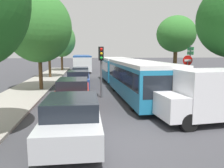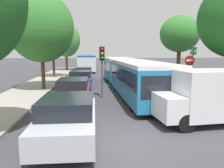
{
  "view_description": "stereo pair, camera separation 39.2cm",
  "coord_description": "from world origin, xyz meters",
  "px_view_note": "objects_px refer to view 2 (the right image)",
  "views": [
    {
      "loc": [
        -1.33,
        -7.22,
        3.08
      ],
      "look_at": [
        0.2,
        5.32,
        1.2
      ],
      "focal_mm": 35.0,
      "sensor_mm": 36.0,
      "label": 1
    },
    {
      "loc": [
        -0.94,
        -7.26,
        3.08
      ],
      "look_at": [
        0.2,
        5.32,
        1.2
      ],
      "focal_mm": 35.0,
      "sensor_mm": 36.0,
      "label": 2
    }
  ],
  "objects_px": {
    "no_entry_sign": "(189,69)",
    "direction_sign_post": "(193,58)",
    "tree_left_far": "(52,35)",
    "tree_left_mid": "(41,29)",
    "articulated_bus": "(128,72)",
    "queued_car_red": "(73,91)",
    "queued_car_silver": "(68,118)",
    "queued_car_navy": "(84,74)",
    "queued_car_blue": "(81,79)",
    "tree_right_mid": "(180,35)",
    "city_bus_rear": "(86,62)",
    "traffic_light": "(102,60)",
    "tree_left_distant": "(66,40)",
    "white_van": "(217,95)"
  },
  "relations": [
    {
      "from": "queued_car_blue",
      "to": "queued_car_navy",
      "type": "xyz_separation_m",
      "value": [
        0.09,
        5.02,
        -0.04
      ]
    },
    {
      "from": "no_entry_sign",
      "to": "queued_car_silver",
      "type": "bearing_deg",
      "value": -46.75
    },
    {
      "from": "queued_car_silver",
      "to": "queued_car_red",
      "type": "bearing_deg",
      "value": 3.3
    },
    {
      "from": "articulated_bus",
      "to": "queued_car_silver",
      "type": "xyz_separation_m",
      "value": [
        -3.78,
        -9.98,
        -0.63
      ]
    },
    {
      "from": "queued_car_navy",
      "to": "tree_left_far",
      "type": "relative_size",
      "value": 0.58
    },
    {
      "from": "traffic_light",
      "to": "tree_left_distant",
      "type": "bearing_deg",
      "value": -172.28
    },
    {
      "from": "articulated_bus",
      "to": "queued_car_navy",
      "type": "height_order",
      "value": "articulated_bus"
    },
    {
      "from": "direction_sign_post",
      "to": "tree_left_mid",
      "type": "xyz_separation_m",
      "value": [
        -12.18,
        0.23,
        2.22
      ]
    },
    {
      "from": "tree_left_mid",
      "to": "tree_right_mid",
      "type": "relative_size",
      "value": 1.15
    },
    {
      "from": "city_bus_rear",
      "to": "queued_car_silver",
      "type": "xyz_separation_m",
      "value": [
        0.08,
        -28.55,
        -0.65
      ]
    },
    {
      "from": "articulated_bus",
      "to": "tree_left_distant",
      "type": "relative_size",
      "value": 2.21
    },
    {
      "from": "queued_car_red",
      "to": "tree_left_distant",
      "type": "xyz_separation_m",
      "value": [
        -2.93,
        22.54,
        4.09
      ]
    },
    {
      "from": "queued_car_silver",
      "to": "tree_left_mid",
      "type": "distance_m",
      "value": 11.35
    },
    {
      "from": "tree_left_mid",
      "to": "tree_left_far",
      "type": "height_order",
      "value": "tree_left_mid"
    },
    {
      "from": "no_entry_sign",
      "to": "tree_left_mid",
      "type": "distance_m",
      "value": 11.41
    },
    {
      "from": "articulated_bus",
      "to": "city_bus_rear",
      "type": "xyz_separation_m",
      "value": [
        -3.86,
        18.57,
        0.02
      ]
    },
    {
      "from": "articulated_bus",
      "to": "city_bus_rear",
      "type": "distance_m",
      "value": 18.97
    },
    {
      "from": "queued_car_red",
      "to": "no_entry_sign",
      "type": "bearing_deg",
      "value": -76.94
    },
    {
      "from": "tree_right_mid",
      "to": "white_van",
      "type": "bearing_deg",
      "value": -105.08
    },
    {
      "from": "articulated_bus",
      "to": "traffic_light",
      "type": "xyz_separation_m",
      "value": [
        -2.26,
        -2.99,
        1.08
      ]
    },
    {
      "from": "tree_left_mid",
      "to": "queued_car_red",
      "type": "bearing_deg",
      "value": -60.06
    },
    {
      "from": "tree_left_mid",
      "to": "direction_sign_post",
      "type": "bearing_deg",
      "value": -1.09
    },
    {
      "from": "queued_car_blue",
      "to": "tree_left_distant",
      "type": "xyz_separation_m",
      "value": [
        -3.08,
        16.94,
        4.1
      ]
    },
    {
      "from": "no_entry_sign",
      "to": "tree_left_mid",
      "type": "relative_size",
      "value": 0.37
    },
    {
      "from": "queued_car_silver",
      "to": "tree_left_far",
      "type": "distance_m",
      "value": 19.37
    },
    {
      "from": "queued_car_navy",
      "to": "white_van",
      "type": "bearing_deg",
      "value": -156.51
    },
    {
      "from": "queued_car_blue",
      "to": "no_entry_sign",
      "type": "distance_m",
      "value": 8.69
    },
    {
      "from": "no_entry_sign",
      "to": "articulated_bus",
      "type": "bearing_deg",
      "value": -126.63
    },
    {
      "from": "articulated_bus",
      "to": "tree_left_far",
      "type": "height_order",
      "value": "tree_left_far"
    },
    {
      "from": "tree_left_mid",
      "to": "tree_left_far",
      "type": "relative_size",
      "value": 1.08
    },
    {
      "from": "queued_car_navy",
      "to": "tree_left_mid",
      "type": "height_order",
      "value": "tree_left_mid"
    },
    {
      "from": "queued_car_silver",
      "to": "white_van",
      "type": "bearing_deg",
      "value": -77.56
    },
    {
      "from": "city_bus_rear",
      "to": "queued_car_navy",
      "type": "relative_size",
      "value": 2.82
    },
    {
      "from": "city_bus_rear",
      "to": "tree_left_mid",
      "type": "bearing_deg",
      "value": 169.2
    },
    {
      "from": "traffic_light",
      "to": "tree_left_far",
      "type": "bearing_deg",
      "value": -161.0
    },
    {
      "from": "tree_left_mid",
      "to": "tree_left_far",
      "type": "distance_m",
      "value": 8.41
    },
    {
      "from": "city_bus_rear",
      "to": "queued_car_silver",
      "type": "height_order",
      "value": "city_bus_rear"
    },
    {
      "from": "white_van",
      "to": "tree_left_mid",
      "type": "xyz_separation_m",
      "value": [
        -9.22,
        8.88,
        3.53
      ]
    },
    {
      "from": "queued_car_red",
      "to": "direction_sign_post",
      "type": "height_order",
      "value": "direction_sign_post"
    },
    {
      "from": "queued_car_red",
      "to": "tree_right_mid",
      "type": "distance_m",
      "value": 13.48
    },
    {
      "from": "queued_car_blue",
      "to": "tree_right_mid",
      "type": "xyz_separation_m",
      "value": [
        9.67,
        2.76,
        3.93
      ]
    },
    {
      "from": "traffic_light",
      "to": "queued_car_navy",
      "type": "bearing_deg",
      "value": -175.26
    },
    {
      "from": "white_van",
      "to": "no_entry_sign",
      "type": "height_order",
      "value": "no_entry_sign"
    },
    {
      "from": "tree_left_distant",
      "to": "queued_car_navy",
      "type": "bearing_deg",
      "value": -75.11
    },
    {
      "from": "city_bus_rear",
      "to": "queued_car_navy",
      "type": "distance_m",
      "value": 12.55
    },
    {
      "from": "traffic_light",
      "to": "tree_left_far",
      "type": "distance_m",
      "value": 12.9
    },
    {
      "from": "articulated_bus",
      "to": "queued_car_red",
      "type": "xyz_separation_m",
      "value": [
        -4.04,
        -4.58,
        -0.65
      ]
    },
    {
      "from": "no_entry_sign",
      "to": "direction_sign_post",
      "type": "relative_size",
      "value": 0.78
    },
    {
      "from": "queued_car_red",
      "to": "no_entry_sign",
      "type": "relative_size",
      "value": 1.54
    },
    {
      "from": "tree_left_far",
      "to": "no_entry_sign",
      "type": "bearing_deg",
      "value": -45.51
    }
  ]
}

